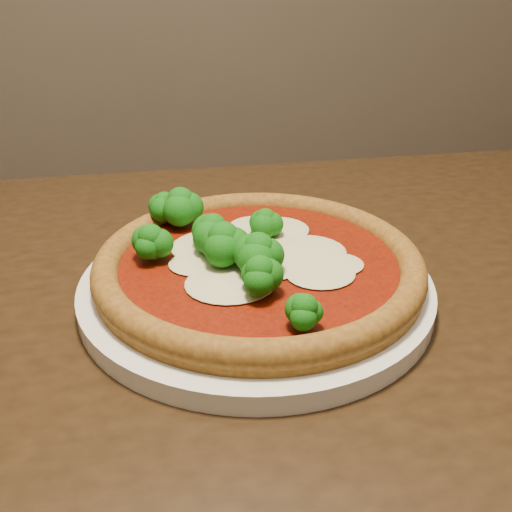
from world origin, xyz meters
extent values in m
cube|color=black|center=(-0.25, -0.03, 0.73)|extent=(1.26, 0.86, 0.04)
cylinder|color=black|center=(0.33, 0.32, 0.35)|extent=(0.06, 0.06, 0.71)
cylinder|color=silver|center=(-0.20, 0.01, 0.76)|extent=(0.32, 0.32, 0.02)
cylinder|color=brown|center=(-0.19, 0.02, 0.77)|extent=(0.30, 0.30, 0.01)
torus|color=brown|center=(-0.19, 0.02, 0.78)|extent=(0.30, 0.30, 0.02)
cylinder|color=maroon|center=(-0.19, 0.02, 0.78)|extent=(0.25, 0.25, 0.00)
ellipsoid|color=beige|center=(-0.19, 0.02, 0.78)|extent=(0.10, 0.09, 0.01)
ellipsoid|color=beige|center=(-0.18, 0.09, 0.78)|extent=(0.05, 0.05, 0.00)
ellipsoid|color=beige|center=(-0.22, -0.02, 0.78)|extent=(0.08, 0.07, 0.01)
ellipsoid|color=beige|center=(-0.15, 0.02, 0.78)|extent=(0.08, 0.07, 0.01)
ellipsoid|color=beige|center=(-0.15, -0.02, 0.78)|extent=(0.06, 0.06, 0.00)
ellipsoid|color=beige|center=(-0.13, -0.01, 0.78)|extent=(0.05, 0.04, 0.00)
ellipsoid|color=beige|center=(-0.16, 0.08, 0.78)|extent=(0.07, 0.06, 0.01)
ellipsoid|color=beige|center=(-0.25, 0.02, 0.78)|extent=(0.05, 0.05, 0.00)
ellipsoid|color=beige|center=(-0.23, 0.05, 0.78)|extent=(0.08, 0.07, 0.01)
ellipsoid|color=beige|center=(-0.18, 0.02, 0.78)|extent=(0.10, 0.09, 0.01)
ellipsoid|color=#177D14|center=(-0.23, 0.04, 0.81)|extent=(0.05, 0.05, 0.04)
ellipsoid|color=#177D14|center=(-0.25, 0.11, 0.81)|extent=(0.05, 0.05, 0.04)
ellipsoid|color=#177D14|center=(-0.18, 0.06, 0.80)|extent=(0.04, 0.04, 0.03)
ellipsoid|color=#177D14|center=(-0.27, 0.12, 0.80)|extent=(0.04, 0.04, 0.03)
ellipsoid|color=#177D14|center=(-0.29, 0.04, 0.80)|extent=(0.04, 0.04, 0.03)
ellipsoid|color=#177D14|center=(-0.20, -0.01, 0.81)|extent=(0.05, 0.05, 0.04)
ellipsoid|color=#177D14|center=(-0.23, 0.02, 0.81)|extent=(0.05, 0.05, 0.04)
ellipsoid|color=#177D14|center=(-0.18, -0.10, 0.80)|extent=(0.03, 0.03, 0.03)
ellipsoid|color=#177D14|center=(-0.21, -0.04, 0.80)|extent=(0.04, 0.04, 0.04)
camera|label=1|loc=(-0.29, -0.43, 1.03)|focal=40.00mm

